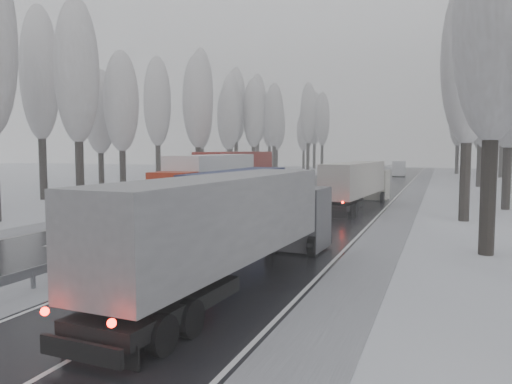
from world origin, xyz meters
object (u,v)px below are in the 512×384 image
Objects in this scene: truck_grey_tarp at (238,221)px; truck_cream_box at (358,181)px; truck_blue_box at (246,195)px; truck_red_white at (210,179)px; truck_red_red at (233,170)px; box_truck_distant at (399,168)px.

truck_grey_tarp is 1.04× the size of truck_cream_box.
truck_blue_box is at bearing -102.18° from truck_cream_box.
truck_blue_box is 14.70m from truck_cream_box.
truck_red_red is (-3.28, 12.11, 0.11)m from truck_red_white.
truck_red_white is 0.96× the size of truck_red_red.
truck_red_white is at bearing 121.68° from truck_grey_tarp.
truck_cream_box is at bearing 24.92° from truck_red_white.
truck_red_red reaches higher than truck_blue_box.
truck_red_white is at bearing 125.81° from truck_blue_box.
truck_red_red is at bearing -109.02° from box_truck_distant.
truck_grey_tarp reaches higher than truck_cream_box.
truck_red_red is (-12.84, -46.96, 1.26)m from box_truck_distant.
truck_cream_box is 0.83× the size of truck_red_red.
truck_blue_box reaches higher than box_truck_distant.
truck_red_red is (-9.40, 19.95, 0.55)m from truck_blue_box.
box_truck_distant is at bearing 95.87° from truck_cream_box.
truck_blue_box is at bearing -96.67° from box_truck_distant.
box_truck_distant is at bearing 93.85° from truck_grey_tarp.
truck_grey_tarp is 1.09× the size of truck_blue_box.
truck_cream_box is 1.96× the size of box_truck_distant.
truck_cream_box is 14.95m from truck_red_red.
truck_blue_box is 9.96m from truck_red_white.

